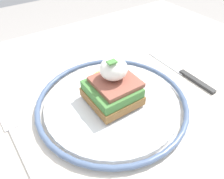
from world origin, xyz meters
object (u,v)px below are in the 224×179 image
(sandwich, at_px, (113,84))
(knife, at_px, (184,73))
(plate, at_px, (112,100))
(fork, at_px, (18,142))

(sandwich, bearing_deg, knife, -5.06)
(plate, xyz_separation_m, knife, (0.19, -0.02, -0.01))
(sandwich, bearing_deg, fork, 177.63)
(plate, distance_m, fork, 0.18)
(sandwich, xyz_separation_m, fork, (-0.18, 0.01, -0.04))
(fork, height_order, knife, knife)
(plate, height_order, knife, plate)
(fork, bearing_deg, sandwich, -2.37)
(plate, xyz_separation_m, sandwich, (0.00, 0.00, 0.04))
(plate, distance_m, knife, 0.19)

